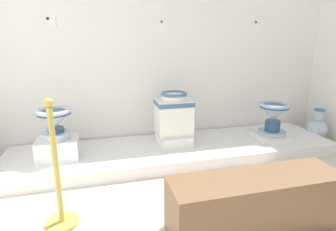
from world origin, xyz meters
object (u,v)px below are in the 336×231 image
plinth_block_tall_cobalt (58,148)px  stanchion_post_near_left (58,188)px  plinth_block_broad_patterned (271,136)px  info_placard_first (51,22)px  plinth_block_squat_floral (174,138)px  antique_toilet_broad_patterned (274,115)px  museum_bench (255,203)px  info_placard_third (258,26)px  decorative_vase_spare (317,128)px  antique_toilet_tall_cobalt (55,120)px  info_placard_second (165,25)px  antique_toilet_squat_floral (174,113)px

plinth_block_tall_cobalt → stanchion_post_near_left: (0.10, -0.93, 0.05)m
plinth_block_broad_patterned → info_placard_first: info_placard_first is taller
plinth_block_squat_floral → antique_toilet_broad_patterned: 1.24m
antique_toilet_broad_patterned → info_placard_first: info_placard_first is taller
plinth_block_tall_cobalt → museum_bench: size_ratio=0.32×
plinth_block_broad_patterned → antique_toilet_broad_patterned: (0.00, -0.00, 0.27)m
info_placard_third → decorative_vase_spare: bearing=-32.1°
antique_toilet_broad_patterned → info_placard_first: bearing=168.2°
antique_toilet_tall_cobalt → info_placard_second: 1.62m
decorative_vase_spare → plinth_block_tall_cobalt: bearing=-179.3°
antique_toilet_tall_cobalt → stanchion_post_near_left: bearing=-83.7°
antique_toilet_tall_cobalt → decorative_vase_spare: size_ratio=0.78×
antique_toilet_broad_patterned → stanchion_post_near_left: (-2.35, -0.90, -0.13)m
antique_toilet_tall_cobalt → museum_bench: antique_toilet_tall_cobalt is taller
antique_toilet_tall_cobalt → museum_bench: size_ratio=0.27×
antique_toilet_squat_floral → info_placard_first: size_ratio=3.92×
antique_toilet_broad_patterned → info_placard_third: size_ratio=2.60×
antique_toilet_broad_patterned → decorative_vase_spare: antique_toilet_broad_patterned is taller
info_placard_third → museum_bench: 2.44m
plinth_block_broad_patterned → info_placard_first: bearing=168.2°
stanchion_post_near_left → antique_toilet_squat_floral: bearing=42.1°
info_placard_second → decorative_vase_spare: info_placard_second is taller
plinth_block_broad_patterned → antique_toilet_broad_patterned: size_ratio=1.02×
plinth_block_squat_floral → info_placard_second: info_placard_second is taller
plinth_block_broad_patterned → info_placard_second: (-1.21, 0.51, 1.30)m
antique_toilet_tall_cobalt → info_placard_second: size_ratio=2.67×
info_placard_first → antique_toilet_tall_cobalt: bearing=-90.5°
info_placard_first → info_placard_third: size_ratio=0.82×
decorative_vase_spare → museum_bench: 2.22m
antique_toilet_squat_floral → museum_bench: bearing=-82.5°
info_placard_third → museum_bench: info_placard_third is taller
info_placard_third → stanchion_post_near_left: info_placard_third is taller
info_placard_first → info_placard_third: (2.46, 0.00, -0.01)m
info_placard_first → museum_bench: bearing=-51.8°
plinth_block_tall_cobalt → museum_bench: bearing=-42.8°
info_placard_second → decorative_vase_spare: size_ratio=0.29×
plinth_block_tall_cobalt → museum_bench: museum_bench is taller
antique_toilet_broad_patterned → info_placard_second: (-1.21, 0.51, 1.03)m
antique_toilet_tall_cobalt → info_placard_third: (2.47, 0.49, 0.92)m
plinth_block_tall_cobalt → antique_toilet_tall_cobalt: antique_toilet_tall_cobalt is taller
info_placard_second → decorative_vase_spare: bearing=-12.9°
antique_toilet_squat_floral → stanchion_post_near_left: size_ratio=0.52×
plinth_block_squat_floral → info_placard_third: info_placard_third is taller
info_placard_first → stanchion_post_near_left: 1.85m
antique_toilet_broad_patterned → plinth_block_tall_cobalt: bearing=179.4°
info_placard_third → info_placard_first: bearing=-180.0°
antique_toilet_broad_patterned → antique_toilet_squat_floral: bearing=174.0°
antique_toilet_squat_floral → info_placard_first: 1.62m
antique_toilet_tall_cobalt → decorative_vase_spare: bearing=0.7°
plinth_block_tall_cobalt → antique_toilet_tall_cobalt: (-0.00, 0.00, 0.30)m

